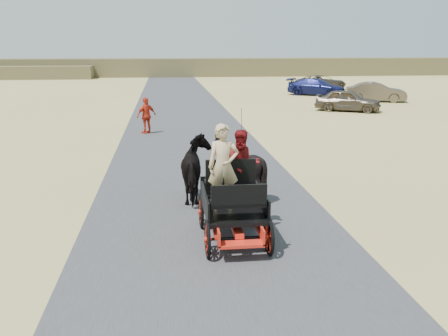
{
  "coord_description": "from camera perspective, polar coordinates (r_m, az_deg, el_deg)",
  "views": [
    {
      "loc": [
        -1.01,
        -8.3,
        4.08
      ],
      "look_at": [
        0.38,
        3.36,
        1.2
      ],
      "focal_mm": 40.0,
      "sensor_mm": 36.0,
      "label": 1
    }
  ],
  "objects": [
    {
      "name": "car_d",
      "position": [
        48.76,
        11.06,
        9.57
      ],
      "size": [
        5.49,
        3.93,
        1.39
      ],
      "primitive_type": "imported",
      "rotation": [
        0.0,
        0.0,
        1.94
      ],
      "color": "brown",
      "rests_on": "ground"
    },
    {
      "name": "horse_right",
      "position": [
        13.59,
        1.6,
        0.03
      ],
      "size": [
        1.37,
        1.54,
        1.7
      ],
      "primitive_type": "imported",
      "rotation": [
        0.0,
        0.0,
        3.14
      ],
      "color": "black",
      "rests_on": "ground"
    },
    {
      "name": "carriage",
      "position": [
        10.81,
        1.01,
        -6.34
      ],
      "size": [
        1.3,
        2.4,
        0.72
      ],
      "primitive_type": null,
      "color": "black",
      "rests_on": "ground"
    },
    {
      "name": "car_c",
      "position": [
        43.25,
        10.53,
        9.1
      ],
      "size": [
        5.16,
        4.35,
        1.41
      ],
      "primitive_type": "imported",
      "rotation": [
        0.0,
        0.0,
        0.98
      ],
      "color": "navy",
      "rests_on": "ground"
    },
    {
      "name": "car_a",
      "position": [
        33.05,
        13.98,
        7.51
      ],
      "size": [
        4.37,
        3.39,
        1.39
      ],
      "primitive_type": "imported",
      "rotation": [
        0.0,
        0.0,
        1.08
      ],
      "color": "brown",
      "rests_on": "ground"
    },
    {
      "name": "pedestrian",
      "position": [
        24.06,
        -8.85,
        5.94
      ],
      "size": [
        1.07,
        0.91,
        1.73
      ],
      "primitive_type": "imported",
      "rotation": [
        0.0,
        0.0,
        3.73
      ],
      "color": "red",
      "rests_on": "ground"
    },
    {
      "name": "ridge_far",
      "position": [
        70.36,
        -6.08,
        11.38
      ],
      "size": [
        140.0,
        6.0,
        2.4
      ],
      "primitive_type": "cube",
      "color": "brown",
      "rests_on": "ground"
    },
    {
      "name": "car_b",
      "position": [
        39.39,
        16.96,
        8.31
      ],
      "size": [
        4.63,
        2.87,
        1.44
      ],
      "primitive_type": "imported",
      "rotation": [
        0.0,
        0.0,
        1.24
      ],
      "color": "brown",
      "rests_on": "ground"
    },
    {
      "name": "ground",
      "position": [
        9.3,
        0.16,
        -12.24
      ],
      "size": [
        140.0,
        140.0,
        0.0
      ],
      "primitive_type": "plane",
      "color": "tan"
    },
    {
      "name": "road",
      "position": [
        9.3,
        0.16,
        -12.21
      ],
      "size": [
        6.0,
        140.0,
        0.01
      ],
      "primitive_type": "cube",
      "color": "#38383A",
      "rests_on": "ground"
    },
    {
      "name": "horse_left",
      "position": [
        13.48,
        -3.03,
        -0.11
      ],
      "size": [
        0.91,
        2.01,
        1.7
      ],
      "primitive_type": "imported",
      "rotation": [
        0.0,
        0.0,
        3.14
      ],
      "color": "black",
      "rests_on": "ground"
    },
    {
      "name": "driver_man",
      "position": [
        10.47,
        -0.08,
        0.19
      ],
      "size": [
        0.66,
        0.43,
        1.8
      ],
      "primitive_type": "imported",
      "color": "tan",
      "rests_on": "carriage"
    },
    {
      "name": "passenger_woman",
      "position": [
        11.09,
        2.15,
        0.36
      ],
      "size": [
        0.77,
        0.6,
        1.58
      ],
      "primitive_type": "imported",
      "color": "#660C0F",
      "rests_on": "carriage"
    }
  ]
}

